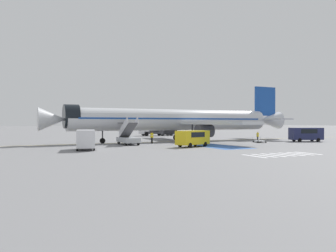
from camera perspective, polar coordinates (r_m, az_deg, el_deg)
ground_plane at (r=56.65m, az=2.62°, el=-2.70°), size 600.00×600.00×0.00m
apron_leadline_yellow at (r=56.51m, az=1.28°, el=-2.70°), size 80.36×0.84×0.01m
apron_stand_patch_blue at (r=46.16m, az=7.92°, el=-3.44°), size 4.84×12.70×0.01m
apron_walkway_bar_0 at (r=32.80m, az=14.77°, el=-5.10°), size 0.44×3.60×0.01m
apron_walkway_bar_1 at (r=33.58m, az=16.35°, el=-4.97°), size 0.44×3.60×0.01m
apron_walkway_bar_2 at (r=34.38m, az=17.85°, el=-4.85°), size 0.44×3.60×0.01m
apron_walkway_bar_3 at (r=35.21m, az=19.28°, el=-4.72°), size 0.44×3.60×0.01m
apron_walkway_bar_4 at (r=36.06m, az=20.64°, el=-4.60°), size 0.44×3.60×0.01m
apron_walkway_bar_5 at (r=36.93m, az=21.94°, el=-4.49°), size 0.44×3.60×0.01m
apron_walkway_bar_6 at (r=37.81m, az=23.18°, el=-4.37°), size 0.44×3.60×0.01m
airliner at (r=56.70m, az=1.83°, el=1.06°), size 45.70×31.20×10.33m
boarding_stairs_forward at (r=48.57m, az=-6.95°, el=-2.07°), size 2.24×5.25×4.07m
fuel_tanker at (r=81.28m, az=-1.74°, el=-0.41°), size 9.25×3.08×3.60m
service_van_0 at (r=44.10m, az=4.32°, el=-1.94°), size 5.26×3.38×2.17m
service_van_1 at (r=60.95m, az=22.89°, el=-1.19°), size 5.75×3.69×2.36m
service_van_2 at (r=40.18m, az=-14.13°, el=-2.05°), size 2.91×4.89×2.37m
baggage_cart at (r=55.69m, az=15.65°, el=-2.51°), size 2.26×2.95×0.87m
ground_crew_0 at (r=51.33m, az=1.54°, el=-1.96°), size 0.48×0.37×1.67m
ground_crew_1 at (r=52.98m, az=1.76°, el=-1.90°), size 0.45×0.48×1.65m
ground_crew_2 at (r=58.44m, az=15.35°, el=-1.65°), size 0.32×0.47×1.71m
ground_crew_3 at (r=51.29m, az=-2.83°, el=-1.83°), size 0.44×0.25×1.86m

